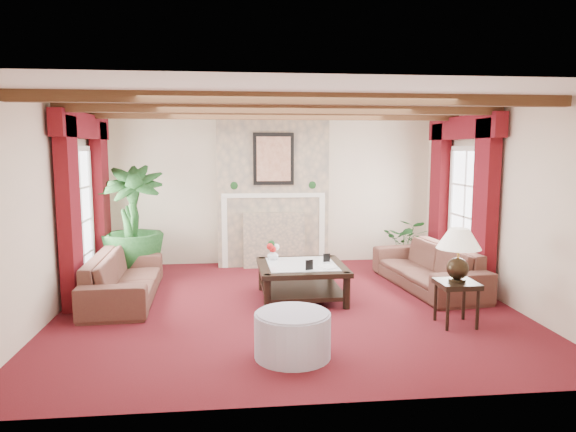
{
  "coord_description": "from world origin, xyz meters",
  "views": [
    {
      "loc": [
        -0.71,
        -6.76,
        2.12
      ],
      "look_at": [
        0.05,
        0.4,
        1.18
      ],
      "focal_mm": 32.0,
      "sensor_mm": 36.0,
      "label": 1
    }
  ],
  "objects": [
    {
      "name": "floor",
      "position": [
        0.0,
        0.0,
        0.0
      ],
      "size": [
        6.0,
        6.0,
        0.0
      ],
      "primitive_type": "plane",
      "color": "#490D12",
      "rests_on": "ground"
    },
    {
      "name": "ceiling",
      "position": [
        0.0,
        0.0,
        2.7
      ],
      "size": [
        6.0,
        6.0,
        0.0
      ],
      "primitive_type": "plane",
      "rotation": [
        3.14,
        0.0,
        0.0
      ],
      "color": "white",
      "rests_on": "floor"
    },
    {
      "name": "back_wall",
      "position": [
        0.0,
        2.75,
        1.35
      ],
      "size": [
        6.0,
        0.02,
        2.7
      ],
      "primitive_type": "cube",
      "color": "beige",
      "rests_on": "ground"
    },
    {
      "name": "left_wall",
      "position": [
        -3.0,
        0.0,
        1.35
      ],
      "size": [
        0.02,
        5.5,
        2.7
      ],
      "primitive_type": "cube",
      "color": "beige",
      "rests_on": "ground"
    },
    {
      "name": "right_wall",
      "position": [
        3.0,
        0.0,
        1.35
      ],
      "size": [
        0.02,
        5.5,
        2.7
      ],
      "primitive_type": "cube",
      "color": "beige",
      "rests_on": "ground"
    },
    {
      "name": "ceiling_beams",
      "position": [
        0.0,
        0.0,
        2.64
      ],
      "size": [
        6.0,
        3.0,
        0.12
      ],
      "primitive_type": null,
      "color": "#3E2513",
      "rests_on": "ceiling"
    },
    {
      "name": "fireplace",
      "position": [
        0.0,
        2.55,
        2.7
      ],
      "size": [
        2.0,
        0.52,
        2.7
      ],
      "primitive_type": null,
      "color": "tan",
      "rests_on": "ground"
    },
    {
      "name": "french_door_left",
      "position": [
        -2.97,
        1.0,
        2.13
      ],
      "size": [
        0.1,
        1.1,
        2.16
      ],
      "primitive_type": null,
      "color": "white",
      "rests_on": "ground"
    },
    {
      "name": "french_door_right",
      "position": [
        2.97,
        1.0,
        2.13
      ],
      "size": [
        0.1,
        1.1,
        2.16
      ],
      "primitive_type": null,
      "color": "white",
      "rests_on": "ground"
    },
    {
      "name": "curtains_left",
      "position": [
        -2.86,
        1.0,
        2.55
      ],
      "size": [
        0.2,
        2.4,
        2.55
      ],
      "primitive_type": null,
      "color": "#500A15",
      "rests_on": "ground"
    },
    {
      "name": "curtains_right",
      "position": [
        2.86,
        1.0,
        2.55
      ],
      "size": [
        0.2,
        2.4,
        2.55
      ],
      "primitive_type": null,
      "color": "#500A15",
      "rests_on": "ground"
    },
    {
      "name": "sofa_left",
      "position": [
        -2.27,
        0.54,
        0.43
      ],
      "size": [
        2.25,
        0.82,
        0.86
      ],
      "primitive_type": "imported",
      "rotation": [
        0.0,
        0.0,
        1.61
      ],
      "color": "black",
      "rests_on": "ground"
    },
    {
      "name": "sofa_right",
      "position": [
        2.24,
        0.69,
        0.44
      ],
      "size": [
        2.41,
        1.17,
        0.88
      ],
      "primitive_type": "imported",
      "rotation": [
        0.0,
        0.0,
        -1.46
      ],
      "color": "black",
      "rests_on": "ground"
    },
    {
      "name": "potted_palm",
      "position": [
        -2.38,
        1.78,
        0.52
      ],
      "size": [
        1.07,
        1.87,
        1.04
      ],
      "primitive_type": "imported",
      "rotation": [
        0.0,
        0.0,
        0.01
      ],
      "color": "black",
      "rests_on": "ground"
    },
    {
      "name": "small_plant",
      "position": [
        2.39,
        2.02,
        0.35
      ],
      "size": [
        1.6,
        1.61,
        0.7
      ],
      "primitive_type": "imported",
      "rotation": [
        0.0,
        0.0,
        -0.55
      ],
      "color": "black",
      "rests_on": "ground"
    },
    {
      "name": "coffee_table",
      "position": [
        0.23,
        0.3,
        0.25
      ],
      "size": [
        1.23,
        1.23,
        0.5
      ],
      "primitive_type": null,
      "rotation": [
        0.0,
        0.0,
        0.02
      ],
      "color": "black",
      "rests_on": "ground"
    },
    {
      "name": "side_table",
      "position": [
        1.95,
        -0.99,
        0.27
      ],
      "size": [
        0.49,
        0.49,
        0.54
      ],
      "primitive_type": null,
      "rotation": [
        0.0,
        0.0,
        -0.08
      ],
      "color": "black",
      "rests_on": "ground"
    },
    {
      "name": "ottoman",
      "position": [
        -0.13,
        -1.74,
        0.23
      ],
      "size": [
        0.79,
        0.79,
        0.46
      ],
      "primitive_type": "cylinder",
      "color": "#A5A3B9",
      "rests_on": "ground"
    },
    {
      "name": "table_lamp",
      "position": [
        1.95,
        -0.99,
        0.87
      ],
      "size": [
        0.52,
        0.52,
        0.67
      ],
      "primitive_type": null,
      "color": "black",
      "rests_on": "side_table"
    },
    {
      "name": "flower_vase",
      "position": [
        -0.15,
        0.63,
        0.58
      ],
      "size": [
        0.23,
        0.24,
        0.16
      ],
      "primitive_type": "imported",
      "rotation": [
        0.0,
        0.0,
        -0.21
      ],
      "color": "silver",
      "rests_on": "coffee_table"
    },
    {
      "name": "book",
      "position": [
        0.48,
        0.02,
        0.63
      ],
      "size": [
        0.21,
        0.18,
        0.27
      ],
      "primitive_type": "imported",
      "rotation": [
        0.0,
        0.0,
        0.49
      ],
      "color": "black",
      "rests_on": "coffee_table"
    },
    {
      "name": "photo_frame_a",
      "position": [
        0.29,
        -0.08,
        0.57
      ],
      "size": [
        0.11,
        0.06,
        0.15
      ],
      "primitive_type": null,
      "rotation": [
        0.0,
        0.0,
        0.39
      ],
      "color": "black",
      "rests_on": "coffee_table"
    },
    {
      "name": "photo_frame_b",
      "position": [
        0.61,
        0.4,
        0.56
      ],
      "size": [
        0.1,
        0.03,
        0.13
      ],
      "primitive_type": null,
      "rotation": [
        0.0,
        0.0,
        0.13
      ],
      "color": "black",
      "rests_on": "coffee_table"
    }
  ]
}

